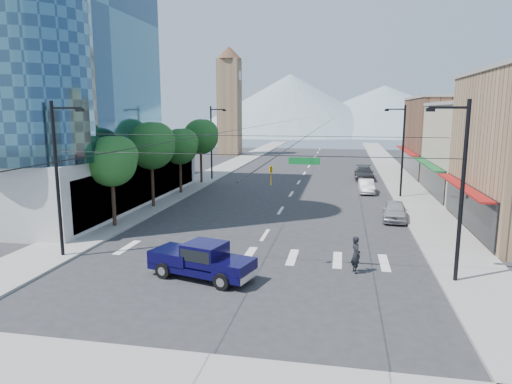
# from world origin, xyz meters

# --- Properties ---
(ground) EXTENTS (160.00, 160.00, 0.00)m
(ground) POSITION_xyz_m (0.00, 0.00, 0.00)
(ground) COLOR #28282B
(ground) RESTS_ON ground
(sidewalk_left) EXTENTS (4.00, 120.00, 0.15)m
(sidewalk_left) POSITION_xyz_m (-12.00, 40.00, 0.07)
(sidewalk_left) COLOR gray
(sidewalk_left) RESTS_ON ground
(sidewalk_right) EXTENTS (4.00, 120.00, 0.15)m
(sidewalk_right) POSITION_xyz_m (12.00, 40.00, 0.07)
(sidewalk_right) COLOR gray
(sidewalk_right) RESTS_ON ground
(shop_mid) EXTENTS (12.00, 14.00, 9.00)m
(shop_mid) POSITION_xyz_m (20.00, 24.00, 4.50)
(shop_mid) COLOR tan
(shop_mid) RESTS_ON ground
(shop_far) EXTENTS (12.00, 18.00, 10.00)m
(shop_far) POSITION_xyz_m (20.00, 40.00, 5.00)
(shop_far) COLOR brown
(shop_far) RESTS_ON ground
(clock_tower) EXTENTS (4.80, 4.80, 20.40)m
(clock_tower) POSITION_xyz_m (-16.50, 62.00, 10.64)
(clock_tower) COLOR #8C6B4C
(clock_tower) RESTS_ON ground
(mountain_left) EXTENTS (80.00, 80.00, 22.00)m
(mountain_left) POSITION_xyz_m (-15.00, 150.00, 11.00)
(mountain_left) COLOR gray
(mountain_left) RESTS_ON ground
(mountain_right) EXTENTS (90.00, 90.00, 18.00)m
(mountain_right) POSITION_xyz_m (20.00, 160.00, 9.00)
(mountain_right) COLOR gray
(mountain_right) RESTS_ON ground
(tree_near) EXTENTS (3.65, 3.64, 6.71)m
(tree_near) POSITION_xyz_m (-11.07, 6.10, 4.99)
(tree_near) COLOR black
(tree_near) RESTS_ON ground
(tree_midnear) EXTENTS (4.09, 4.09, 7.52)m
(tree_midnear) POSITION_xyz_m (-11.07, 13.10, 5.59)
(tree_midnear) COLOR black
(tree_midnear) RESTS_ON ground
(tree_midfar) EXTENTS (3.65, 3.64, 6.71)m
(tree_midfar) POSITION_xyz_m (-11.07, 20.10, 4.99)
(tree_midfar) COLOR black
(tree_midfar) RESTS_ON ground
(tree_far) EXTENTS (4.09, 4.09, 7.52)m
(tree_far) POSITION_xyz_m (-11.07, 27.10, 5.59)
(tree_far) COLOR black
(tree_far) RESTS_ON ground
(signal_rig) EXTENTS (21.80, 0.20, 9.00)m
(signal_rig) POSITION_xyz_m (0.19, -1.00, 4.64)
(signal_rig) COLOR black
(signal_rig) RESTS_ON ground
(lamp_pole_nw) EXTENTS (2.00, 0.25, 9.00)m
(lamp_pole_nw) POSITION_xyz_m (-10.67, 30.00, 4.94)
(lamp_pole_nw) COLOR black
(lamp_pole_nw) RESTS_ON ground
(lamp_pole_ne) EXTENTS (2.00, 0.25, 9.00)m
(lamp_pole_ne) POSITION_xyz_m (10.67, 22.00, 4.94)
(lamp_pole_ne) COLOR black
(lamp_pole_ne) RESTS_ON ground
(pickup_truck) EXTENTS (5.87, 3.39, 1.88)m
(pickup_truck) POSITION_xyz_m (-1.81, -2.66, 0.98)
(pickup_truck) COLOR #0A0737
(pickup_truck) RESTS_ON ground
(pedestrian) EXTENTS (0.70, 0.84, 1.98)m
(pedestrian) POSITION_xyz_m (5.95, -0.40, 0.99)
(pedestrian) COLOR black
(pedestrian) RESTS_ON ground
(parked_car_near) EXTENTS (2.16, 4.60, 1.52)m
(parked_car_near) POSITION_xyz_m (9.22, 12.16, 0.76)
(parked_car_near) COLOR #AEAEB3
(parked_car_near) RESTS_ON ground
(parked_car_mid) EXTENTS (1.62, 4.31, 1.41)m
(parked_car_mid) POSITION_xyz_m (7.60, 24.16, 0.70)
(parked_car_mid) COLOR silver
(parked_car_mid) RESTS_ON ground
(parked_car_far) EXTENTS (2.30, 5.55, 1.60)m
(parked_car_far) POSITION_xyz_m (7.78, 33.74, 0.80)
(parked_car_far) COLOR #2C2C2F
(parked_car_far) RESTS_ON ground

